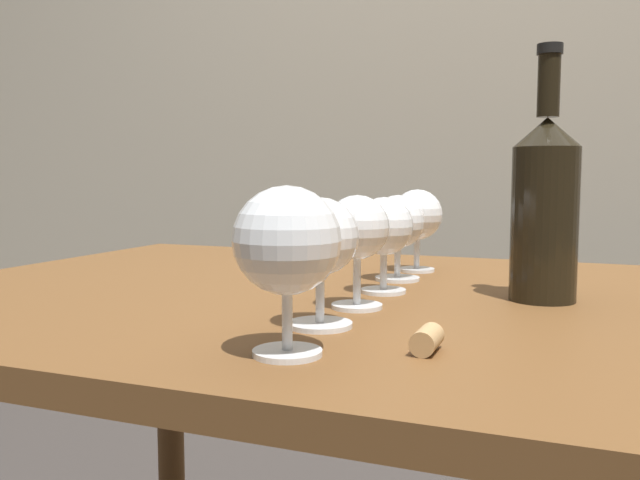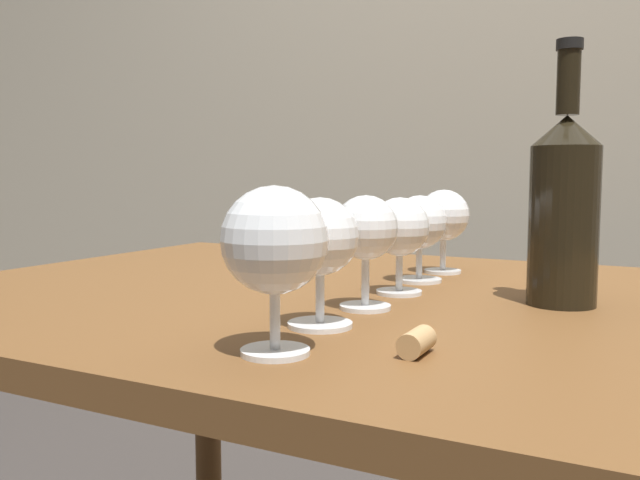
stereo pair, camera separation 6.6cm
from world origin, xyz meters
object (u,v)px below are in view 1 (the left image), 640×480
(wine_glass_rose, at_px, (398,224))
(wine_glass_white, at_px, (417,216))
(wine_bottle, at_px, (545,205))
(cork, at_px, (427,340))
(wine_glass_port, at_px, (287,244))
(wine_glass_chardonnay, at_px, (320,239))
(wine_glass_pinot, at_px, (357,230))
(wine_glass_amber, at_px, (384,229))

(wine_glass_rose, xyz_separation_m, wine_glass_white, (0.00, 0.10, 0.01))
(wine_bottle, bearing_deg, wine_glass_rose, 156.89)
(wine_glass_rose, height_order, cork, wine_glass_rose)
(wine_glass_rose, relative_size, wine_bottle, 0.41)
(wine_glass_port, xyz_separation_m, cork, (0.11, 0.05, -0.08))
(wine_bottle, height_order, cork, wine_bottle)
(wine_glass_white, bearing_deg, wine_glass_chardonnay, -89.74)
(wine_glass_pinot, bearing_deg, wine_glass_chardonnay, -92.29)
(wine_glass_port, xyz_separation_m, wine_glass_rose, (-0.02, 0.43, -0.01))
(wine_glass_chardonnay, bearing_deg, wine_glass_white, 90.26)
(wine_glass_rose, distance_m, wine_glass_white, 0.10)
(wine_glass_white, relative_size, wine_bottle, 0.43)
(wine_glass_pinot, bearing_deg, cork, -53.74)
(wine_glass_white, distance_m, cork, 0.49)
(wine_glass_amber, height_order, wine_bottle, wine_bottle)
(wine_glass_pinot, bearing_deg, wine_glass_port, -87.44)
(wine_glass_chardonnay, distance_m, cork, 0.15)
(wine_glass_amber, height_order, wine_glass_white, wine_glass_white)
(wine_glass_chardonnay, height_order, wine_bottle, wine_bottle)
(wine_glass_pinot, xyz_separation_m, wine_glass_amber, (-0.00, 0.11, -0.01))
(wine_glass_port, relative_size, wine_glass_rose, 1.16)
(cork, bearing_deg, wine_glass_port, -153.39)
(wine_glass_pinot, height_order, wine_glass_white, same)
(wine_glass_rose, relative_size, wine_glass_white, 0.95)
(wine_glass_port, bearing_deg, wine_glass_chardonnay, 97.14)
(wine_glass_port, relative_size, wine_bottle, 0.47)
(wine_glass_white, bearing_deg, wine_glass_port, -88.32)
(wine_glass_port, relative_size, wine_glass_white, 1.11)
(wine_bottle, distance_m, cork, 0.31)
(wine_glass_rose, height_order, wine_bottle, wine_bottle)
(wine_glass_port, relative_size, wine_glass_amber, 1.16)
(wine_glass_rose, bearing_deg, cork, -71.24)
(wine_glass_white, relative_size, cork, 3.07)
(wine_glass_white, xyz_separation_m, wine_bottle, (0.20, -0.19, 0.03))
(wine_glass_port, distance_m, cork, 0.15)
(wine_glass_pinot, relative_size, wine_glass_white, 1.00)
(wine_glass_port, relative_size, cork, 3.41)
(wine_glass_port, relative_size, wine_glass_pinot, 1.11)
(wine_glass_chardonnay, distance_m, wine_glass_rose, 0.32)
(wine_glass_pinot, relative_size, wine_glass_rose, 1.05)
(wine_glass_rose, bearing_deg, wine_glass_white, 87.38)
(wine_glass_amber, bearing_deg, wine_glass_white, 91.62)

